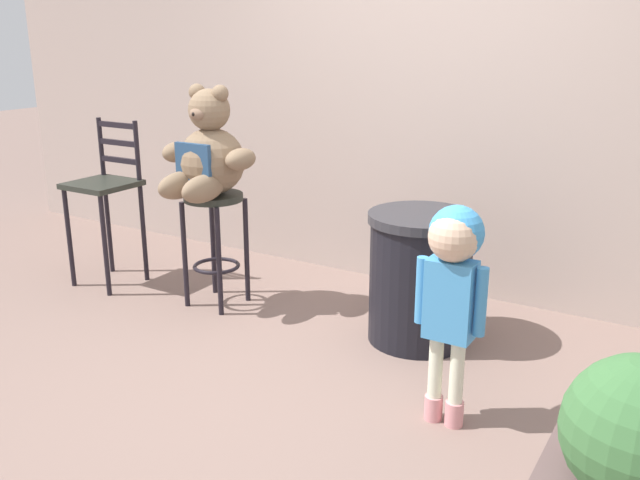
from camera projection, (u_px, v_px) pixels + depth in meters
name	position (u px, v px, depth m)	size (l,w,h in m)	color
ground_plane	(287.00, 383.00, 3.39)	(24.00, 24.00, 0.00)	#7E655C
building_wall	(437.00, 34.00, 4.35)	(7.66, 0.30, 3.29)	#B49F95
bar_stool_with_teddy	(215.00, 227.00, 4.24)	(0.36, 0.36, 0.71)	#272A23
teddy_bear	(208.00, 156.00, 4.09)	(0.63, 0.56, 0.66)	#826950
child_walking	(453.00, 269.00, 2.85)	(0.31, 0.25, 0.99)	pink
trash_bin	(420.00, 277.00, 3.78)	(0.59, 0.59, 0.73)	black
bar_chair_empty	(106.00, 192.00, 4.58)	(0.40, 0.40, 1.10)	#272A23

